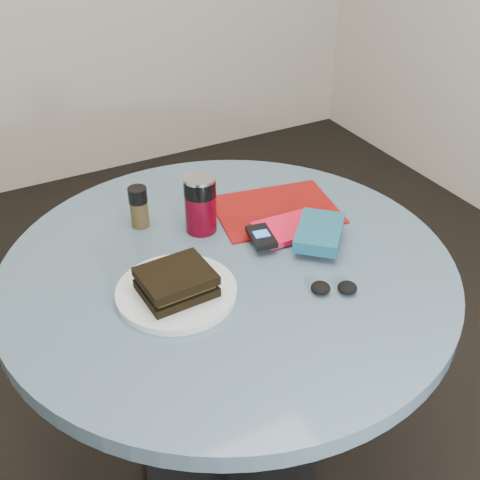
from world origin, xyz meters
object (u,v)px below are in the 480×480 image
soda_can (200,204)px  magazine (276,210)px  sandwich (176,282)px  headphones (334,288)px  plate (177,292)px  table (229,318)px  red_book (290,228)px  novel (319,232)px  mp3_player (261,237)px  pepper_grinder (139,207)px

soda_can → magazine: (0.20, -0.01, -0.07)m
sandwich → headphones: sandwich is taller
plate → sandwich: size_ratio=1.70×
table → red_book: size_ratio=6.16×
novel → red_book: bearing=65.4°
table → mp3_player: bearing=12.0°
soda_can → novel: size_ratio=0.94×
red_book → headphones: headphones is taller
novel → sandwich: bearing=136.4°
table → soda_can: bearing=88.3°
sandwich → pepper_grinder: pepper_grinder is taller
table → sandwich: (-0.15, -0.06, 0.20)m
table → sandwich: bearing=-157.9°
sandwich → pepper_grinder: size_ratio=1.42×
sandwich → table: bearing=22.1°
soda_can → mp3_player: soda_can is taller
pepper_grinder → red_book: (0.30, -0.20, -0.04)m
sandwich → red_book: 0.35m
novel → headphones: novel is taller
sandwich → soda_can: 0.26m
mp3_player → headphones: bearing=-77.1°
plate → sandwich: bearing=-105.5°
sandwich → magazine: size_ratio=0.49×
table → red_book: 0.26m
pepper_grinder → magazine: bearing=-16.5°
sandwich → pepper_grinder: bearing=84.2°
magazine → mp3_player: (-0.11, -0.12, 0.02)m
sandwich → novel: 0.36m
table → novel: (0.22, -0.04, 0.20)m
mp3_player → red_book: bearing=11.0°
table → magazine: size_ratio=3.37×
table → magazine: (0.21, 0.14, 0.17)m
red_book → mp3_player: bearing=-166.5°
sandwich → soda_can: bearing=53.9°
soda_can → novel: bearing=-40.9°
sandwich → red_book: size_ratio=0.90×
soda_can → pepper_grinder: (-0.12, 0.09, -0.02)m
plate → sandwich: sandwich is taller
sandwich → red_book: bearing=16.3°
magazine → novel: novel is taller
table → mp3_player: 0.21m
sandwich → headphones: size_ratio=1.40×
red_book → mp3_player: 0.09m
magazine → sandwich: bearing=-140.5°
plate → pepper_grinder: size_ratio=2.42×
table → red_book: red_book is taller
soda_can → sandwich: bearing=-126.1°
table → plate: (-0.14, -0.05, 0.17)m
soda_can → red_book: (0.18, -0.11, -0.06)m
sandwich → plate: bearing=74.5°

